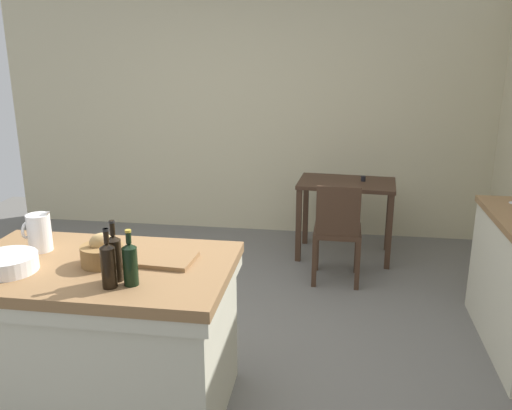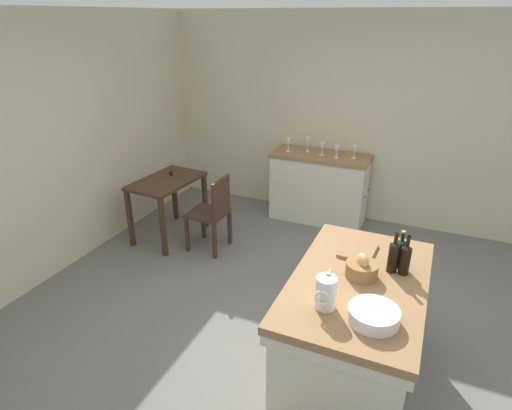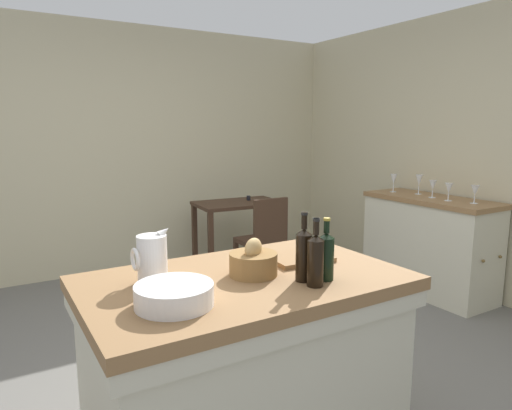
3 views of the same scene
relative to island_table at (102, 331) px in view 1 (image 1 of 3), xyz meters
name	(u,v)px [view 1 (image 1 of 3)]	position (x,y,z in m)	size (l,w,h in m)	color
ground_plane	(187,350)	(0.29, 0.63, -0.47)	(6.76, 6.76, 0.00)	#66635E
wall_back	(248,112)	(0.29, 3.23, 0.83)	(5.32, 0.12, 2.60)	beige
island_table	(102,331)	(0.00, 0.00, 0.00)	(1.45, 0.88, 0.88)	olive
writing_desk	(346,194)	(1.36, 2.53, 0.15)	(0.94, 0.63, 0.80)	#3D281C
wooden_chair	(337,230)	(1.28, 1.88, 0.01)	(0.41, 0.41, 0.89)	#3D281C
pitcher	(39,232)	(-0.39, 0.14, 0.51)	(0.17, 0.13, 0.25)	white
wash_bowl	(7,263)	(-0.40, -0.16, 0.44)	(0.30, 0.30, 0.08)	white
bread_basket	(102,253)	(0.04, 0.00, 0.46)	(0.22, 0.22, 0.17)	olive
cutting_board	(166,259)	(0.36, 0.08, 0.41)	(0.30, 0.25, 0.02)	olive
wine_bottle_dark	(130,263)	(0.29, -0.22, 0.52)	(0.07, 0.07, 0.28)	black
wine_bottle_amber	(114,257)	(0.19, -0.18, 0.53)	(0.07, 0.07, 0.31)	black
wine_bottle_green	(108,264)	(0.19, -0.26, 0.52)	(0.07, 0.07, 0.30)	black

